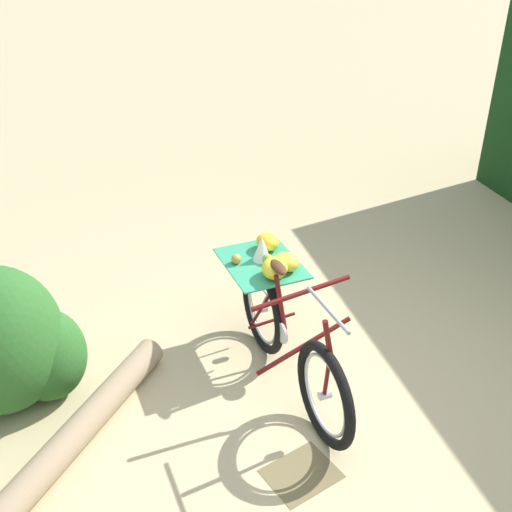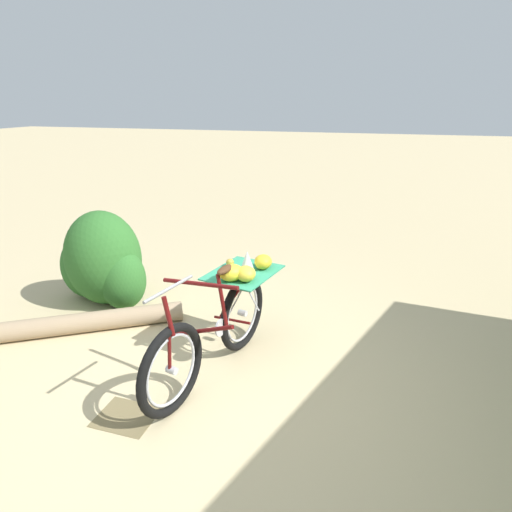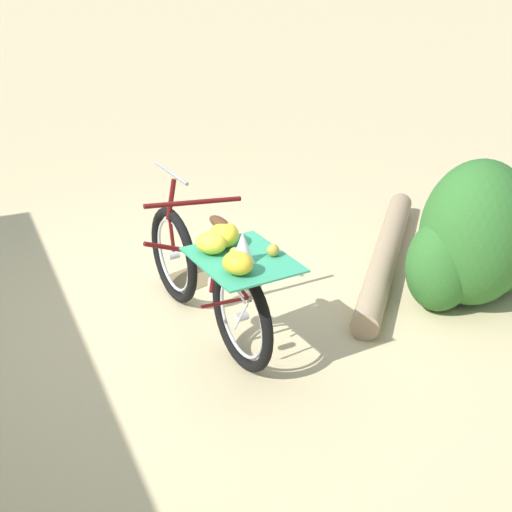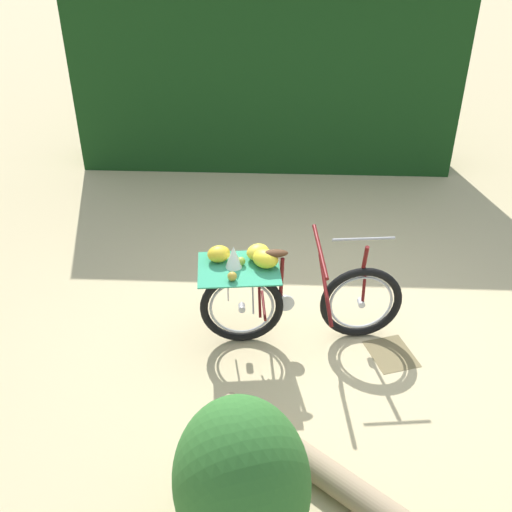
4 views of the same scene
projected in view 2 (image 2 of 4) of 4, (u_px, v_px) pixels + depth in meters
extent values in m
plane|color=#C6B284|center=(225.00, 396.00, 3.52)|extent=(60.00, 60.00, 0.00)
torus|color=black|center=(172.00, 370.00, 3.24)|extent=(0.22, 0.73, 0.73)
torus|color=#B7B7BC|center=(172.00, 370.00, 3.24)|extent=(0.14, 0.56, 0.57)
cylinder|color=#B7B7BC|center=(172.00, 370.00, 3.24)|extent=(0.09, 0.08, 0.06)
torus|color=black|center=(243.00, 313.00, 4.10)|extent=(0.22, 0.73, 0.73)
torus|color=#B7B7BC|center=(243.00, 313.00, 4.10)|extent=(0.14, 0.56, 0.57)
cylinder|color=#B7B7BC|center=(243.00, 313.00, 4.10)|extent=(0.09, 0.08, 0.06)
cylinder|color=#590F0F|center=(196.00, 332.00, 3.45)|extent=(0.69, 0.18, 0.30)
cylinder|color=#590F0F|center=(199.00, 284.00, 3.38)|extent=(0.71, 0.18, 0.11)
cylinder|color=#590F0F|center=(222.00, 301.00, 3.73)|extent=(0.12, 0.06, 0.49)
cylinder|color=#590F0F|center=(232.00, 320.00, 3.94)|extent=(0.38, 0.10, 0.05)
cylinder|color=#590F0F|center=(234.00, 297.00, 3.90)|extent=(0.32, 0.09, 0.47)
cylinder|color=#590F0F|center=(169.00, 353.00, 3.18)|extent=(0.05, 0.04, 0.30)
cylinder|color=#590F0F|center=(168.00, 316.00, 3.10)|extent=(0.10, 0.05, 0.30)
cylinder|color=gray|center=(169.00, 289.00, 3.05)|extent=(0.13, 0.51, 0.02)
ellipsoid|color=#4C2D19|center=(225.00, 269.00, 3.69)|extent=(0.13, 0.23, 0.06)
cylinder|color=#B7B7BC|center=(221.00, 328.00, 3.78)|extent=(0.05, 0.16, 0.16)
cylinder|color=#B7B7BC|center=(237.00, 299.00, 3.96)|extent=(0.20, 0.06, 0.39)
cylinder|color=#B7B7BC|center=(248.00, 290.00, 4.13)|extent=(0.24, 0.07, 0.39)
cube|color=brown|center=(243.00, 274.00, 3.99)|extent=(0.55, 0.68, 0.02)
cube|color=#33936B|center=(243.00, 272.00, 3.98)|extent=(0.67, 0.78, 0.01)
ellipsoid|color=gold|center=(263.00, 262.00, 4.03)|extent=(0.18, 0.21, 0.14)
ellipsoid|color=yellow|center=(231.00, 273.00, 3.77)|extent=(0.29, 0.29, 0.15)
ellipsoid|color=yellow|center=(246.00, 274.00, 3.76)|extent=(0.23, 0.24, 0.14)
sphere|color=#8CAD38|center=(246.00, 270.00, 3.93)|extent=(0.07, 0.07, 0.07)
sphere|color=#B29333|center=(230.00, 263.00, 4.10)|extent=(0.08, 0.08, 0.08)
cone|color=white|center=(247.00, 261.00, 3.97)|extent=(0.17, 0.17, 0.19)
cylinder|color=#9E8466|center=(62.00, 325.00, 4.41)|extent=(2.17, 1.49, 0.21)
ellipsoid|color=#2D6628|center=(103.00, 258.00, 4.98)|extent=(0.89, 0.80, 1.11)
ellipsoid|color=#2D6628|center=(87.00, 266.00, 5.18)|extent=(0.61, 0.55, 0.78)
ellipsoid|color=#2D6628|center=(122.00, 279.00, 4.89)|extent=(0.56, 0.50, 0.72)
cylinder|color=#4C3823|center=(108.00, 293.00, 5.13)|extent=(0.08, 0.08, 0.22)
cube|color=olive|center=(126.00, 417.00, 3.29)|extent=(0.44, 0.36, 0.01)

